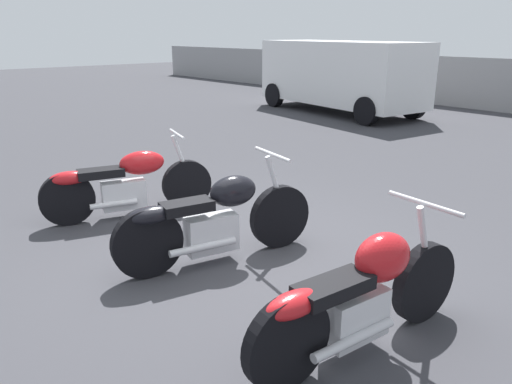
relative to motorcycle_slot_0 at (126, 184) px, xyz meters
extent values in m
plane|color=#38383D|center=(1.83, 0.34, -0.43)|extent=(60.00, 60.00, 0.00)
cylinder|color=black|center=(0.22, 0.74, -0.11)|extent=(0.28, 0.64, 0.64)
cylinder|color=black|center=(-0.20, -0.66, -0.11)|extent=(0.28, 0.64, 0.64)
cube|color=silver|center=(-0.01, -0.03, -0.14)|extent=(0.34, 0.56, 0.35)
ellipsoid|color=red|center=(0.06, 0.21, 0.24)|extent=(0.40, 0.60, 0.29)
cube|color=black|center=(-0.08, -0.26, 0.17)|extent=(0.39, 0.58, 0.10)
ellipsoid|color=red|center=(-0.19, -0.61, 0.15)|extent=(0.32, 0.48, 0.16)
cylinder|color=silver|center=(0.19, 0.64, 0.56)|extent=(0.59, 0.21, 0.04)
cylinder|color=silver|center=(0.21, 0.69, 0.23)|extent=(0.12, 0.26, 0.65)
cylinder|color=silver|center=(0.06, -0.20, -0.20)|extent=(0.23, 0.55, 0.07)
cylinder|color=black|center=(1.90, 0.80, -0.09)|extent=(0.24, 0.68, 0.67)
cylinder|color=black|center=(1.60, -0.60, -0.09)|extent=(0.24, 0.68, 0.67)
cube|color=silver|center=(1.73, 0.03, -0.12)|extent=(0.30, 0.55, 0.37)
ellipsoid|color=black|center=(1.78, 0.27, 0.28)|extent=(0.36, 0.53, 0.31)
cube|color=black|center=(1.68, -0.21, 0.20)|extent=(0.34, 0.53, 0.10)
ellipsoid|color=black|center=(1.61, -0.55, 0.18)|extent=(0.29, 0.47, 0.16)
cylinder|color=silver|center=(1.88, 0.70, 0.60)|extent=(0.65, 0.17, 0.04)
cylinder|color=silver|center=(1.89, 0.75, 0.25)|extent=(0.10, 0.26, 0.67)
cylinder|color=silver|center=(1.82, -0.14, -0.19)|extent=(0.21, 0.67, 0.07)
cylinder|color=black|center=(3.68, 0.67, -0.10)|extent=(0.16, 0.66, 0.65)
cylinder|color=black|center=(3.54, -0.70, -0.10)|extent=(0.16, 0.66, 0.65)
cube|color=silver|center=(3.60, -0.09, -0.13)|extent=(0.25, 0.51, 0.36)
ellipsoid|color=red|center=(3.63, 0.15, 0.26)|extent=(0.35, 0.50, 0.36)
cube|color=black|center=(3.58, -0.32, 0.17)|extent=(0.29, 0.59, 0.10)
ellipsoid|color=red|center=(3.55, -0.65, 0.16)|extent=(0.24, 0.46, 0.16)
cylinder|color=silver|center=(3.67, 0.57, 0.57)|extent=(0.65, 0.10, 0.04)
cylinder|color=silver|center=(3.67, 0.62, 0.23)|extent=(0.07, 0.26, 0.66)
cylinder|color=silver|center=(3.71, -0.23, -0.20)|extent=(0.14, 0.73, 0.07)
cube|color=white|center=(-3.79, 8.53, 0.69)|extent=(5.28, 2.47, 1.67)
cube|color=black|center=(-6.29, 8.86, 1.06)|extent=(0.25, 1.62, 0.50)
cylinder|color=black|center=(-5.83, 7.94, -0.08)|extent=(0.72, 0.31, 0.70)
cylinder|color=black|center=(-5.60, 9.63, -0.08)|extent=(0.72, 0.31, 0.70)
cylinder|color=black|center=(-1.97, 7.42, -0.08)|extent=(0.72, 0.31, 0.70)
cylinder|color=black|center=(-1.75, 9.12, -0.08)|extent=(0.72, 0.31, 0.70)
camera|label=1|loc=(5.45, -2.63, 1.77)|focal=35.00mm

